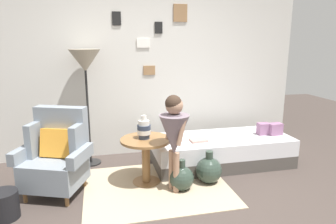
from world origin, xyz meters
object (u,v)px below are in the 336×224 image
at_px(armchair, 57,155).
at_px(side_table, 146,151).
at_px(book_on_daybed, 199,140).
at_px(demijohn_far, 209,170).
at_px(vase_striped, 144,129).
at_px(floor_lamp, 85,65).
at_px(person_child, 174,131).
at_px(demijohn_near, 182,178).
at_px(daybed, 221,150).
at_px(magazine_basket, 4,205).

bearing_deg(armchair, side_table, -0.58).
height_order(book_on_daybed, demijohn_far, book_on_daybed).
relative_size(armchair, side_table, 1.60).
relative_size(vase_striped, floor_lamp, 0.18).
xyz_separation_m(person_child, demijohn_near, (0.10, 0.01, -0.58)).
height_order(side_table, person_child, person_child).
bearing_deg(vase_striped, book_on_daybed, 15.74).
distance_m(floor_lamp, demijohn_far, 2.10).
xyz_separation_m(side_table, demijohn_near, (0.37, -0.28, -0.26)).
bearing_deg(side_table, person_child, -45.87).
xyz_separation_m(armchair, demijohn_near, (1.39, -0.29, -0.29)).
xyz_separation_m(daybed, magazine_basket, (-2.60, -0.80, -0.06)).
bearing_deg(floor_lamp, book_on_daybed, -21.28).
height_order(armchair, magazine_basket, armchair).
bearing_deg(person_child, magazine_basket, -174.51).
xyz_separation_m(side_table, person_child, (0.28, -0.29, 0.32)).
height_order(person_child, magazine_basket, person_child).
bearing_deg(armchair, magazine_basket, -134.75).
bearing_deg(book_on_daybed, floor_lamp, 158.72).
xyz_separation_m(demijohn_near, magazine_basket, (-1.85, -0.18, -0.01)).
distance_m(armchair, side_table, 1.02).
bearing_deg(person_child, demijohn_near, 4.55).
relative_size(armchair, vase_striped, 3.43).
height_order(floor_lamp, book_on_daybed, floor_lamp).
height_order(daybed, floor_lamp, floor_lamp).
distance_m(person_child, book_on_daybed, 0.76).
bearing_deg(demijohn_near, side_table, 143.24).
bearing_deg(magazine_basket, daybed, 16.99).
bearing_deg(demijohn_near, floor_lamp, 134.58).
xyz_separation_m(person_child, demijohn_far, (0.47, 0.11, -0.56)).
bearing_deg(daybed, book_on_daybed, -163.79).
relative_size(vase_striped, demijohn_near, 0.76).
xyz_separation_m(demijohn_far, magazine_basket, (-2.23, -0.28, -0.02)).
xyz_separation_m(floor_lamp, book_on_daybed, (1.42, -0.55, -0.98)).
height_order(daybed, vase_striped, vase_striped).
height_order(floor_lamp, demijohn_near, floor_lamp).
xyz_separation_m(side_table, book_on_daybed, (0.74, 0.23, 0.01)).
bearing_deg(floor_lamp, side_table, -49.31).
bearing_deg(demijohn_far, floor_lamp, 146.09).
relative_size(vase_striped, demijohn_far, 0.70).
bearing_deg(floor_lamp, demijohn_far, -33.91).
bearing_deg(magazine_basket, armchair, 45.25).
distance_m(armchair, floor_lamp, 1.27).
bearing_deg(magazine_basket, side_table, 17.08).
relative_size(floor_lamp, person_child, 1.41).
relative_size(demijohn_far, magazine_basket, 1.45).
bearing_deg(demijohn_far, armchair, 174.10).
bearing_deg(floor_lamp, person_child, -48.35).
distance_m(book_on_daybed, demijohn_near, 0.68).
height_order(armchair, floor_lamp, floor_lamp).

